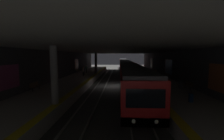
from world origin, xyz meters
name	(u,v)px	position (x,y,z in m)	size (l,w,h in m)	color
ground_plane	(115,86)	(0.00, 0.00, 0.00)	(120.00, 120.00, 0.00)	#42423F
track_left	(129,86)	(0.00, -2.20, 0.08)	(60.00, 1.53, 0.16)	gray
track_right	(101,86)	(0.00, 2.20, 0.08)	(60.00, 1.53, 0.16)	gray
platform_left	(156,83)	(0.00, -6.55, 0.53)	(60.00, 5.30, 1.06)	#B7B2A8
platform_right	(74,83)	(0.00, 6.55, 0.53)	(60.00, 5.30, 1.06)	#B7B2A8
wall_left	(175,69)	(0.02, -9.45, 2.80)	(60.00, 0.56, 5.60)	#56565B
wall_right	(56,68)	(0.00, 9.45, 2.80)	(60.00, 0.56, 5.60)	#56565B
ceiling_slab	(115,50)	(0.00, 0.00, 5.80)	(60.00, 19.40, 0.40)	beige
pillar_near	(54,75)	(-12.75, 4.35, 3.33)	(0.56, 0.56, 4.55)	gray
pillar_far	(96,63)	(8.72, 4.35, 3.33)	(0.56, 0.56, 4.55)	gray
metro_train	(126,67)	(13.41, -2.20, 2.03)	(58.49, 2.83, 3.49)	red
bench_left_mid	(188,85)	(-6.76, -8.53, 1.57)	(1.70, 0.47, 0.86)	#262628
bench_left_far	(155,71)	(9.54, -8.53, 1.57)	(1.70, 0.47, 0.86)	#262628
bench_right_near	(35,86)	(-8.09, 8.53, 1.57)	(1.70, 0.47, 0.86)	#262628
bench_right_mid	(78,71)	(9.59, 8.53, 1.57)	(1.70, 0.47, 0.86)	#262628
bench_right_far	(84,68)	(15.28, 8.53, 1.57)	(1.70, 0.47, 0.86)	#262628
person_waiting_near	(153,74)	(0.51, -6.12, 1.91)	(0.60, 0.22, 1.59)	#404040
person_walking_mid	(84,70)	(6.27, 6.41, 1.94)	(0.60, 0.23, 1.65)	#2D2D2D
person_standing_far	(83,71)	(4.28, 6.09, 1.95)	(0.60, 0.23, 1.65)	black
person_boarding	(86,69)	(9.73, 6.68, 1.97)	(0.60, 0.23, 1.68)	#323232
suitcase_rolling	(191,98)	(-11.77, -6.58, 1.40)	(0.36, 0.26, 1.00)	navy
trash_bin	(181,85)	(-6.43, -7.80, 1.48)	(0.44, 0.44, 0.85)	#595B5E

